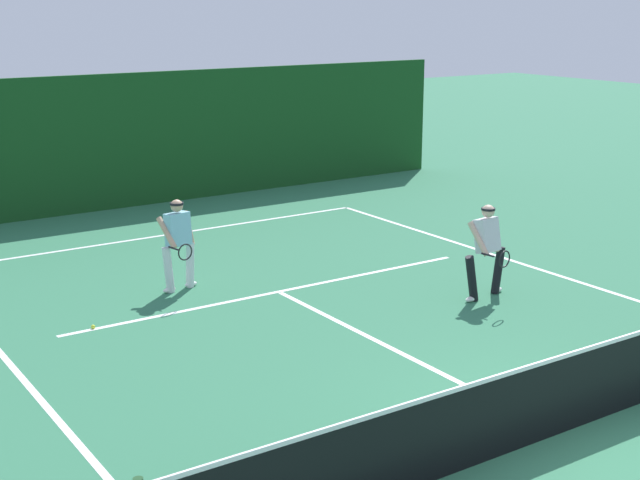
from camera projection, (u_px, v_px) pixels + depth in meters
The scene contains 9 objects.
ground_plane at pixel (560, 433), 10.71m from camera, with size 80.00×80.00×0.00m, color #30724F.
court_line_baseline_far at pixel (166, 235), 19.76m from camera, with size 9.73×0.10×0.01m, color white.
court_line_service at pixel (279, 292), 15.91m from camera, with size 7.93×0.10×0.01m, color white.
court_line_centre at pixel (393, 349), 13.28m from camera, with size 0.10×6.40×0.01m, color white.
tennis_net at pixel (563, 393), 10.58m from camera, with size 10.67×0.09×1.08m.
player_near at pixel (487, 247), 15.39m from camera, with size 1.04×0.86×1.65m.
player_far at pixel (178, 241), 15.80m from camera, with size 0.74×0.89×1.64m.
tennis_ball at pixel (93, 327), 14.11m from camera, with size 0.07×0.07×0.07m, color #D1E033.
back_fence_windscreen at pixel (109, 143), 21.85m from camera, with size 19.73×0.12×3.29m, color #14431A.
Camera 1 is at (-7.80, -6.53, 4.98)m, focal length 50.57 mm.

